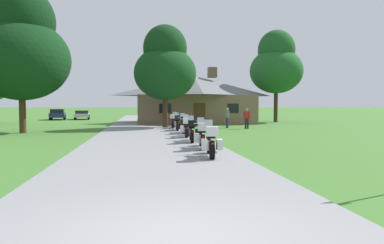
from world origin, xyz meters
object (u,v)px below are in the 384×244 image
object	(u,v)px
motorcycle_white_fifth_in_row	(183,125)
parked_silver_sedan_far_left	(82,115)
motorcycle_orange_farthest_in_row	(174,121)
bystander_gray_shirt_near_lodge	(227,117)
motorcycle_silver_fourth_in_row	(186,128)
tree_right_of_lodge	(276,65)
motorcycle_orange_nearest_to_camera	(211,142)
parked_navy_suv_far_left	(58,114)
bystander_red_shirt_beside_signpost	(247,117)
motorcycle_red_sixth_in_row	(177,123)
motorcycle_orange_third_in_row	(192,131)
tree_by_lodge_front	(165,66)
tree_left_near	(21,48)
motorcycle_black_second_in_row	(202,136)

from	to	relation	value
motorcycle_white_fifth_in_row	parked_silver_sedan_far_left	size ratio (longest dim) A/B	0.47
motorcycle_orange_farthest_in_row	bystander_gray_shirt_near_lodge	distance (m)	4.54
motorcycle_silver_fourth_in_row	tree_right_of_lodge	world-z (taller)	tree_right_of_lodge
motorcycle_orange_nearest_to_camera	tree_right_of_lodge	distance (m)	28.58
parked_navy_suv_far_left	parked_silver_sedan_far_left	xyz separation A→B (m)	(2.97, 0.52, -0.13)
bystander_gray_shirt_near_lodge	bystander_red_shirt_beside_signpost	xyz separation A→B (m)	(1.30, -1.23, 0.00)
motorcycle_white_fifth_in_row	motorcycle_red_sixth_in_row	world-z (taller)	same
motorcycle_orange_nearest_to_camera	motorcycle_orange_third_in_row	xyz separation A→B (m)	(0.06, 5.14, 0.00)
motorcycle_white_fifth_in_row	bystander_red_shirt_beside_signpost	xyz separation A→B (m)	(5.67, 4.32, 0.34)
motorcycle_orange_third_in_row	bystander_red_shirt_beside_signpost	size ratio (longest dim) A/B	1.24
tree_by_lodge_front	parked_silver_sedan_far_left	size ratio (longest dim) A/B	1.95
tree_right_of_lodge	motorcycle_white_fifth_in_row	bearing A→B (deg)	-130.11
motorcycle_orange_third_in_row	parked_silver_sedan_far_left	world-z (taller)	motorcycle_orange_third_in_row
motorcycle_white_fifth_in_row	parked_silver_sedan_far_left	world-z (taller)	motorcycle_white_fifth_in_row
bystander_gray_shirt_near_lodge	tree_by_lodge_front	distance (m)	6.69
motorcycle_orange_nearest_to_camera	parked_navy_suv_far_left	bearing A→B (deg)	117.15
bystander_gray_shirt_near_lodge	parked_silver_sedan_far_left	bearing A→B (deg)	30.22
motorcycle_silver_fourth_in_row	motorcycle_orange_farthest_in_row	world-z (taller)	same
tree_by_lodge_front	parked_silver_sedan_far_left	bearing A→B (deg)	117.84
motorcycle_red_sixth_in_row	tree_left_near	bearing A→B (deg)	-175.80
motorcycle_silver_fourth_in_row	parked_navy_suv_far_left	distance (m)	30.24
motorcycle_orange_nearest_to_camera	motorcycle_white_fifth_in_row	size ratio (longest dim) A/B	1.00
motorcycle_silver_fourth_in_row	motorcycle_orange_farthest_in_row	bearing A→B (deg)	95.76
motorcycle_orange_farthest_in_row	parked_navy_suv_far_left	distance (m)	23.42
motorcycle_silver_fourth_in_row	tree_left_near	world-z (taller)	tree_left_near
motorcycle_orange_nearest_to_camera	motorcycle_silver_fourth_in_row	world-z (taller)	same
motorcycle_orange_nearest_to_camera	tree_left_near	xyz separation A→B (m)	(-10.49, 12.98, 5.16)
motorcycle_orange_third_in_row	motorcycle_red_sixth_in_row	distance (m)	8.03
motorcycle_black_second_in_row	tree_by_lodge_front	bearing A→B (deg)	98.74
motorcycle_orange_third_in_row	motorcycle_orange_farthest_in_row	xyz separation A→B (m)	(0.08, 10.62, 0.01)
motorcycle_red_sixth_in_row	tree_by_lodge_front	xyz separation A→B (m)	(-0.60, 3.76, 4.55)
tree_right_of_lodge	motorcycle_orange_nearest_to_camera	bearing A→B (deg)	-116.68
motorcycle_orange_farthest_in_row	tree_left_near	distance (m)	12.13
motorcycle_orange_farthest_in_row	parked_navy_suv_far_left	size ratio (longest dim) A/B	0.43
tree_by_lodge_front	bystander_red_shirt_beside_signpost	bearing A→B (deg)	-18.64
motorcycle_white_fifth_in_row	tree_by_lodge_front	bearing A→B (deg)	100.11
motorcycle_black_second_in_row	parked_navy_suv_far_left	world-z (taller)	parked_navy_suv_far_left
tree_left_near	parked_silver_sedan_far_left	xyz separation A→B (m)	(0.23, 22.52, -5.12)
motorcycle_orange_nearest_to_camera	motorcycle_black_second_in_row	bearing A→B (deg)	93.61
motorcycle_white_fifth_in_row	motorcycle_orange_farthest_in_row	xyz separation A→B (m)	(-0.15, 5.33, 0.01)
motorcycle_orange_nearest_to_camera	motorcycle_silver_fourth_in_row	size ratio (longest dim) A/B	1.00
tree_left_near	bystander_red_shirt_beside_signpost	bearing A→B (deg)	6.18
motorcycle_orange_nearest_to_camera	motorcycle_orange_farthest_in_row	distance (m)	15.76
tree_left_near	tree_right_of_lodge	bearing A→B (deg)	27.55
motorcycle_red_sixth_in_row	tree_right_of_lodge	bearing A→B (deg)	46.87
motorcycle_orange_third_in_row	tree_left_near	world-z (taller)	tree_left_near
motorcycle_black_second_in_row	parked_navy_suv_far_left	xyz separation A→B (m)	(-13.36, 32.52, 0.17)
motorcycle_white_fifth_in_row	tree_by_lodge_front	size ratio (longest dim) A/B	0.24
motorcycle_black_second_in_row	bystander_gray_shirt_near_lodge	size ratio (longest dim) A/B	1.24
bystander_red_shirt_beside_signpost	motorcycle_red_sixth_in_row	bearing A→B (deg)	-131.89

